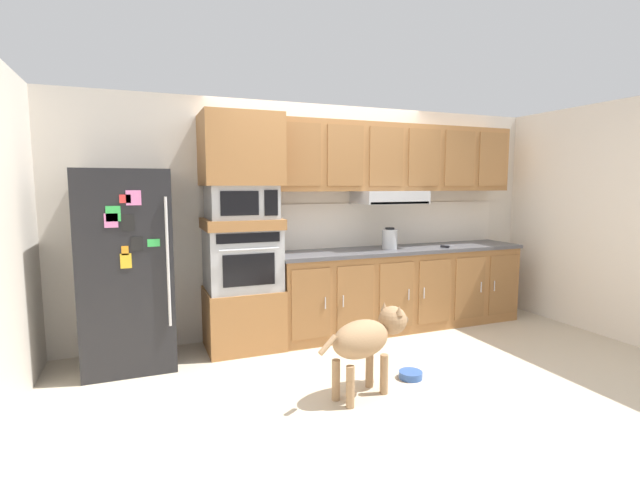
# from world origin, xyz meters

# --- Properties ---
(ground_plane) EXTENTS (9.60, 9.60, 0.00)m
(ground_plane) POSITION_xyz_m (0.00, 0.00, 0.00)
(ground_plane) COLOR beige
(back_kitchen_wall) EXTENTS (6.20, 0.12, 2.50)m
(back_kitchen_wall) POSITION_xyz_m (0.00, 1.11, 1.25)
(back_kitchen_wall) COLOR beige
(back_kitchen_wall) RESTS_ON ground
(side_panel_right) EXTENTS (0.12, 7.10, 2.50)m
(side_panel_right) POSITION_xyz_m (2.80, 0.00, 1.25)
(side_panel_right) COLOR silver
(side_panel_right) RESTS_ON ground
(refrigerator) EXTENTS (0.76, 0.73, 1.76)m
(refrigerator) POSITION_xyz_m (-2.01, 0.68, 0.88)
(refrigerator) COLOR black
(refrigerator) RESTS_ON ground
(oven_base_cabinet) EXTENTS (0.74, 0.62, 0.60)m
(oven_base_cabinet) POSITION_xyz_m (-0.95, 0.75, 0.30)
(oven_base_cabinet) COLOR #996638
(oven_base_cabinet) RESTS_ON ground
(built_in_oven) EXTENTS (0.70, 0.62, 0.60)m
(built_in_oven) POSITION_xyz_m (-0.95, 0.75, 0.90)
(built_in_oven) COLOR #A8AAAF
(built_in_oven) RESTS_ON oven_base_cabinet
(appliance_mid_shelf) EXTENTS (0.74, 0.62, 0.10)m
(appliance_mid_shelf) POSITION_xyz_m (-0.95, 0.75, 1.25)
(appliance_mid_shelf) COLOR #996638
(appliance_mid_shelf) RESTS_ON built_in_oven
(microwave) EXTENTS (0.64, 0.54, 0.32)m
(microwave) POSITION_xyz_m (-0.95, 0.75, 1.46)
(microwave) COLOR #A8AAAF
(microwave) RESTS_ON appliance_mid_shelf
(appliance_upper_cabinet) EXTENTS (0.74, 0.62, 0.68)m
(appliance_upper_cabinet) POSITION_xyz_m (-0.95, 0.75, 1.96)
(appliance_upper_cabinet) COLOR #996638
(appliance_upper_cabinet) RESTS_ON microwave
(lower_cabinet_run) EXTENTS (2.91, 0.63, 0.88)m
(lower_cabinet_run) POSITION_xyz_m (0.87, 0.75, 0.44)
(lower_cabinet_run) COLOR #996638
(lower_cabinet_run) RESTS_ON ground
(countertop_slab) EXTENTS (2.95, 0.64, 0.04)m
(countertop_slab) POSITION_xyz_m (0.87, 0.75, 0.90)
(countertop_slab) COLOR #4C4C51
(countertop_slab) RESTS_ON lower_cabinet_run
(backsplash_panel) EXTENTS (2.95, 0.02, 0.50)m
(backsplash_panel) POSITION_xyz_m (0.87, 1.04, 1.17)
(backsplash_panel) COLOR silver
(backsplash_panel) RESTS_ON countertop_slab
(upper_cabinet_with_hood) EXTENTS (2.91, 0.48, 0.88)m
(upper_cabinet_with_hood) POSITION_xyz_m (0.86, 0.87, 1.90)
(upper_cabinet_with_hood) COLOR #996638
(upper_cabinet_with_hood) RESTS_ON backsplash_panel
(screwdriver) EXTENTS (0.16, 0.16, 0.03)m
(screwdriver) POSITION_xyz_m (1.34, 0.58, 0.93)
(screwdriver) COLOR black
(screwdriver) RESTS_ON countertop_slab
(electric_kettle) EXTENTS (0.17, 0.17, 0.24)m
(electric_kettle) POSITION_xyz_m (0.68, 0.70, 1.03)
(electric_kettle) COLOR #A8AAAF
(electric_kettle) RESTS_ON countertop_slab
(dog) EXTENTS (0.93, 0.44, 0.68)m
(dog) POSITION_xyz_m (-0.28, -0.65, 0.45)
(dog) COLOR #997551
(dog) RESTS_ON ground
(dog_food_bowl) EXTENTS (0.20, 0.20, 0.06)m
(dog_food_bowl) POSITION_xyz_m (0.19, -0.53, 0.03)
(dog_food_bowl) COLOR #3359A5
(dog_food_bowl) RESTS_ON ground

